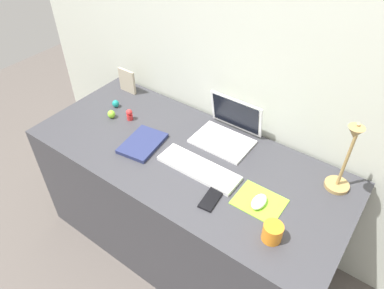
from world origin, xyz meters
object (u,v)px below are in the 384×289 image
object	(u,v)px
picture_frame	(127,81)
toy_figurine_lime	(111,114)
laptop	(228,129)
keyboard	(199,168)
mouse	(259,202)
toy_figurine_red	(130,115)
desk_lamp	(345,160)
coffee_mug	(272,232)
cell_phone	(211,199)
toy_figurine_teal	(116,104)
notebook_pad	(143,143)

from	to	relation	value
picture_frame	toy_figurine_lime	world-z (taller)	picture_frame
laptop	keyboard	bearing A→B (deg)	-86.93
mouse	toy_figurine_red	bearing A→B (deg)	171.81
desk_lamp	picture_frame	bearing A→B (deg)	177.21
keyboard	toy_figurine_red	bearing A→B (deg)	169.33
keyboard	picture_frame	distance (m)	0.82
mouse	coffee_mug	size ratio (longest dim) A/B	1.20
laptop	cell_phone	world-z (taller)	laptop
toy_figurine_teal	toy_figurine_lime	bearing A→B (deg)	-57.31
laptop	coffee_mug	bearing A→B (deg)	-42.96
keyboard	picture_frame	size ratio (longest dim) A/B	2.73
laptop	mouse	distance (m)	0.47
toy_figurine_lime	toy_figurine_teal	distance (m)	0.11
mouse	toy_figurine_teal	distance (m)	1.05
mouse	toy_figurine_lime	xyz separation A→B (m)	(-0.98, 0.08, 0.00)
notebook_pad	toy_figurine_red	distance (m)	0.24
desk_lamp	toy_figurine_teal	bearing A→B (deg)	-175.43
mouse	desk_lamp	size ratio (longest dim) A/B	0.24
coffee_mug	toy_figurine_teal	distance (m)	1.19
laptop	coffee_mug	world-z (taller)	laptop
mouse	toy_figurine_red	world-z (taller)	toy_figurine_red
toy_figurine_lime	desk_lamp	bearing A→B (deg)	9.01
mouse	picture_frame	world-z (taller)	picture_frame
notebook_pad	toy_figurine_teal	world-z (taller)	toy_figurine_teal
toy_figurine_red	mouse	bearing A→B (deg)	-8.19
toy_figurine_teal	mouse	bearing A→B (deg)	-9.27
toy_figurine_red	toy_figurine_teal	distance (m)	0.16
notebook_pad	mouse	bearing A→B (deg)	-8.59
notebook_pad	toy_figurine_lime	bearing A→B (deg)	157.95
desk_lamp	coffee_mug	bearing A→B (deg)	-106.45
laptop	picture_frame	distance (m)	0.74
cell_phone	coffee_mug	bearing A→B (deg)	-10.81
cell_phone	notebook_pad	distance (m)	0.50
keyboard	coffee_mug	size ratio (longest dim) A/B	5.14
picture_frame	toy_figurine_red	size ratio (longest dim) A/B	2.29
toy_figurine_lime	toy_figurine_red	size ratio (longest dim) A/B	0.72
keyboard	picture_frame	bearing A→B (deg)	157.66
laptop	desk_lamp	xyz separation A→B (m)	(0.59, -0.04, 0.13)
keyboard	toy_figurine_red	distance (m)	0.56
toy_figurine_red	coffee_mug	bearing A→B (deg)	-13.99
laptop	keyboard	world-z (taller)	laptop
mouse	picture_frame	bearing A→B (deg)	162.94
coffee_mug	mouse	bearing A→B (deg)	134.51
notebook_pad	toy_figurine_red	world-z (taller)	toy_figurine_red
picture_frame	notebook_pad	bearing A→B (deg)	-38.38
keyboard	picture_frame	world-z (taller)	picture_frame
keyboard	coffee_mug	distance (m)	0.48
cell_phone	desk_lamp	world-z (taller)	desk_lamp
mouse	keyboard	bearing A→B (deg)	175.93
laptop	toy_figurine_red	distance (m)	0.56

